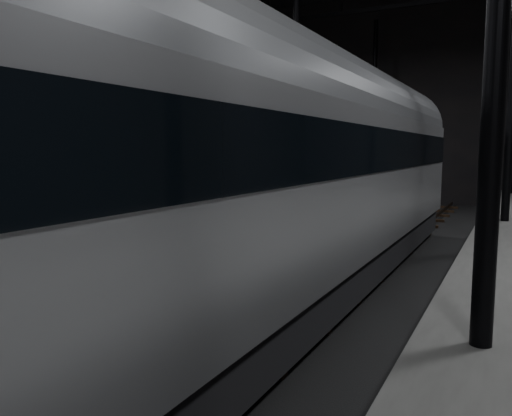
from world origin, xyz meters
The scene contains 6 objects.
ground centered at (0.00, 0.00, 0.00)m, with size 44.00×44.00×0.00m, color black.
platform_left centered at (-7.50, 0.00, 0.50)m, with size 9.00×43.80×1.00m, color #535351.
tactile_strip centered at (-3.25, 0.00, 1.00)m, with size 0.50×43.80×0.01m, color #826117.
track centered at (0.00, 0.00, 0.07)m, with size 2.40×43.00×0.24m.
train centered at (0.00, -0.21, 3.08)m, with size 3.09×20.63×5.52m.
woman centered at (-3.80, 0.25, 1.90)m, with size 0.66×0.43×1.81m, color tan.
Camera 1 is at (4.08, -10.42, 3.36)m, focal length 35.00 mm.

